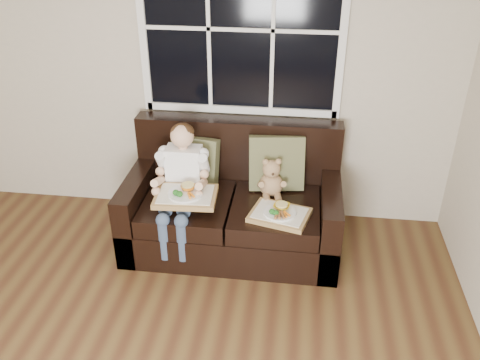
# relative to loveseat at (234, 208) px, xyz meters

# --- Properties ---
(room_walls) EXTENTS (4.52, 5.02, 2.71)m
(room_walls) POSITION_rel_loveseat_xyz_m (-0.47, -2.02, 1.28)
(room_walls) COLOR #B9AE99
(room_walls) RESTS_ON ground
(window_back) EXTENTS (1.62, 0.04, 1.37)m
(window_back) POSITION_rel_loveseat_xyz_m (0.00, 0.46, 1.34)
(window_back) COLOR black
(window_back) RESTS_ON room_walls
(loveseat) EXTENTS (1.70, 0.92, 0.96)m
(loveseat) POSITION_rel_loveseat_xyz_m (0.00, 0.00, 0.00)
(loveseat) COLOR black
(loveseat) RESTS_ON ground
(pillow_left) EXTENTS (0.42, 0.25, 0.41)m
(pillow_left) POSITION_rel_loveseat_xyz_m (-0.34, 0.15, 0.34)
(pillow_left) COLOR #636840
(pillow_left) RESTS_ON loveseat
(pillow_right) EXTENTS (0.47, 0.26, 0.46)m
(pillow_right) POSITION_rel_loveseat_xyz_m (0.33, 0.15, 0.36)
(pillow_right) COLOR #636840
(pillow_right) RESTS_ON loveseat
(child) EXTENTS (0.40, 0.60, 0.91)m
(child) POSITION_rel_loveseat_xyz_m (-0.39, -0.12, 0.35)
(child) COLOR white
(child) RESTS_ON loveseat
(teddy_bear) EXTENTS (0.22, 0.27, 0.34)m
(teddy_bear) POSITION_rel_loveseat_xyz_m (0.30, 0.02, 0.27)
(teddy_bear) COLOR tan
(teddy_bear) RESTS_ON loveseat
(tray_left) EXTENTS (0.48, 0.38, 0.11)m
(tray_left) POSITION_rel_loveseat_xyz_m (-0.32, -0.28, 0.27)
(tray_left) COLOR #AC824D
(tray_left) RESTS_ON child
(tray_right) EXTENTS (0.49, 0.42, 0.10)m
(tray_right) POSITION_rel_loveseat_xyz_m (0.39, -0.30, 0.17)
(tray_right) COLOR #AC824D
(tray_right) RESTS_ON loveseat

